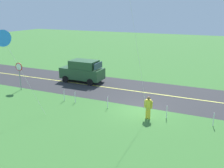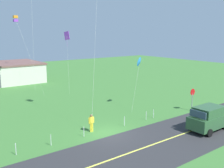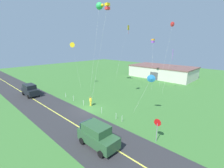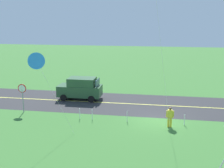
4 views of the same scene
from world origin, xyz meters
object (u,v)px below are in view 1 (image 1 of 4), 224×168
at_px(stop_sign, 19,71).
at_px(person_adult_near, 148,107).
at_px(car_suv_foreground, 83,71).
at_px(kite_cyan_top, 3,38).

relative_size(stop_sign, person_adult_near, 1.60).
distance_m(car_suv_foreground, person_adult_near, 10.65).
bearing_deg(kite_cyan_top, stop_sign, -52.08).
bearing_deg(person_adult_near, stop_sign, -174.17).
height_order(person_adult_near, kite_cyan_top, kite_cyan_top).
bearing_deg(person_adult_near, car_suv_foreground, 157.18).
xyz_separation_m(stop_sign, kite_cyan_top, (-3.73, 4.79, 3.60)).
bearing_deg(kite_cyan_top, car_suv_foreground, -91.02).
xyz_separation_m(car_suv_foreground, person_adult_near, (-8.73, 6.10, -0.29)).
distance_m(stop_sign, person_adult_near, 12.74).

